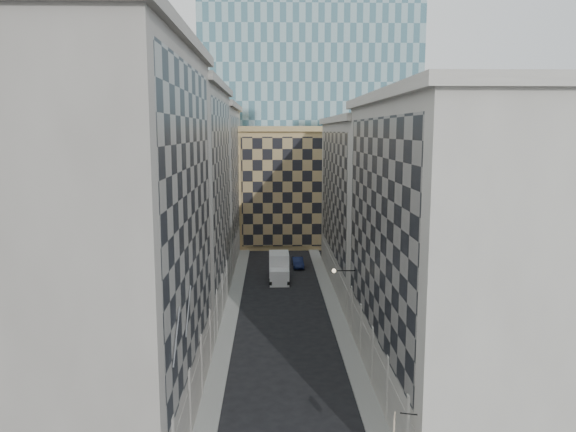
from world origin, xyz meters
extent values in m
cube|color=gray|center=(-5.25, 30.00, 0.07)|extent=(1.50, 100.00, 0.15)
cube|color=gray|center=(5.25, 30.00, 0.07)|extent=(1.50, 100.00, 0.15)
cube|color=gray|center=(-11.00, 11.00, 11.50)|extent=(10.00, 22.00, 23.00)
cube|color=gray|center=(-6.12, 11.00, 13.00)|extent=(0.25, 19.36, 18.00)
cube|color=gray|center=(-6.20, 11.00, 1.60)|extent=(0.45, 21.12, 3.20)
cube|color=gray|center=(-11.00, 11.00, 23.35)|extent=(10.80, 22.80, 0.70)
cylinder|color=gray|center=(-6.35, 8.25, 2.20)|extent=(0.90, 0.90, 4.40)
cylinder|color=gray|center=(-6.35, 13.75, 2.20)|extent=(0.90, 0.90, 4.40)
cylinder|color=gray|center=(-6.35, 19.25, 2.20)|extent=(0.90, 0.90, 4.40)
cube|color=gray|center=(-11.00, 33.00, 11.00)|extent=(10.00, 22.00, 22.00)
cube|color=gray|center=(-6.12, 33.00, 12.50)|extent=(0.25, 19.36, 17.00)
cube|color=gray|center=(-6.20, 33.00, 1.60)|extent=(0.45, 21.12, 3.20)
cube|color=gray|center=(-11.00, 33.00, 22.35)|extent=(10.80, 22.80, 0.70)
cylinder|color=gray|center=(-6.35, 24.75, 2.20)|extent=(0.90, 0.90, 4.40)
cylinder|color=gray|center=(-6.35, 30.25, 2.20)|extent=(0.90, 0.90, 4.40)
cylinder|color=gray|center=(-6.35, 35.75, 2.20)|extent=(0.90, 0.90, 4.40)
cylinder|color=gray|center=(-6.35, 41.25, 2.20)|extent=(0.90, 0.90, 4.40)
cube|color=gray|center=(-11.00, 55.00, 10.50)|extent=(10.00, 22.00, 21.00)
cube|color=gray|center=(-6.12, 55.00, 12.00)|extent=(0.25, 19.36, 16.00)
cube|color=gray|center=(-6.20, 55.00, 1.60)|extent=(0.45, 21.12, 3.20)
cube|color=gray|center=(-11.00, 55.00, 21.35)|extent=(10.80, 22.80, 0.70)
cylinder|color=gray|center=(-6.35, 46.75, 2.20)|extent=(0.90, 0.90, 4.40)
cylinder|color=gray|center=(-6.35, 52.25, 2.20)|extent=(0.90, 0.90, 4.40)
cylinder|color=gray|center=(-6.35, 57.75, 2.20)|extent=(0.90, 0.90, 4.40)
cylinder|color=gray|center=(-6.35, 63.25, 2.20)|extent=(0.90, 0.90, 4.40)
cube|color=#B0ABA1|center=(11.00, 15.00, 10.00)|extent=(10.00, 26.00, 20.00)
cube|color=gray|center=(6.12, 15.00, 11.50)|extent=(0.25, 22.88, 15.00)
cube|color=#B0ABA1|center=(6.20, 15.00, 1.60)|extent=(0.45, 24.96, 3.20)
cube|color=#B0ABA1|center=(11.00, 15.00, 20.35)|extent=(10.80, 26.80, 0.70)
cylinder|color=#B0ABA1|center=(6.35, 9.80, 2.20)|extent=(0.90, 0.90, 4.40)
cylinder|color=#B0ABA1|center=(6.35, 15.00, 2.20)|extent=(0.90, 0.90, 4.40)
cylinder|color=#B0ABA1|center=(6.35, 20.20, 2.20)|extent=(0.90, 0.90, 4.40)
cylinder|color=#B0ABA1|center=(6.35, 25.40, 2.20)|extent=(0.90, 0.90, 4.40)
cube|color=#B0ABA1|center=(11.00, 42.00, 9.50)|extent=(10.00, 28.00, 19.00)
cube|color=gray|center=(6.12, 42.00, 11.00)|extent=(0.25, 24.64, 14.00)
cube|color=#B0ABA1|center=(6.20, 42.00, 1.60)|extent=(0.45, 26.88, 3.20)
cube|color=#B0ABA1|center=(11.00, 42.00, 19.35)|extent=(10.80, 28.80, 0.70)
cube|color=tan|center=(2.00, 68.00, 9.00)|extent=(16.00, 14.00, 18.00)
cube|color=tan|center=(2.00, 60.90, 9.00)|extent=(15.20, 0.25, 16.50)
cube|color=tan|center=(2.00, 68.00, 18.40)|extent=(16.80, 14.80, 0.80)
cube|color=#2C2622|center=(0.00, 82.00, 14.00)|extent=(6.00, 6.00, 28.00)
cube|color=#2C2622|center=(0.00, 82.00, 28.70)|extent=(7.00, 7.00, 1.40)
cone|color=#2C2622|center=(0.00, 82.00, 39.40)|extent=(7.20, 7.20, 20.00)
cylinder|color=gray|center=(-5.90, 4.00, 8.00)|extent=(0.10, 2.33, 2.33)
cylinder|color=gray|center=(-5.90, 8.00, 8.00)|extent=(0.10, 2.33, 2.33)
cylinder|color=black|center=(5.10, 24.00, 6.20)|extent=(1.80, 0.08, 0.08)
sphere|color=#FFE5B2|center=(4.20, 24.00, 6.20)|extent=(0.36, 0.36, 0.36)
cube|color=white|center=(-0.24, 41.95, 0.94)|extent=(2.31, 2.52, 1.89)
cube|color=white|center=(-0.24, 44.68, 1.63)|extent=(2.42, 3.78, 3.25)
cylinder|color=black|center=(-1.29, 41.11, 0.47)|extent=(0.32, 0.95, 0.94)
cylinder|color=black|center=(0.81, 41.11, 0.47)|extent=(0.32, 0.95, 0.94)
cylinder|color=black|center=(-1.30, 45.94, 0.47)|extent=(0.32, 0.95, 0.94)
cylinder|color=black|center=(0.80, 45.94, 0.47)|extent=(0.32, 0.95, 0.94)
imported|color=#10183B|center=(2.33, 50.49, 0.68)|extent=(1.62, 4.16, 1.35)
cylinder|color=black|center=(5.60, 3.00, 4.23)|extent=(0.84, 0.28, 0.06)
cube|color=beige|center=(4.90, 3.00, 3.80)|extent=(0.26, 0.74, 0.75)
camera|label=1|loc=(-1.16, -22.76, 18.08)|focal=35.00mm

